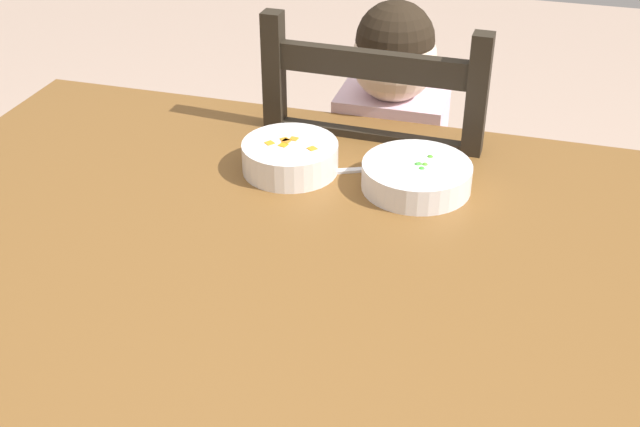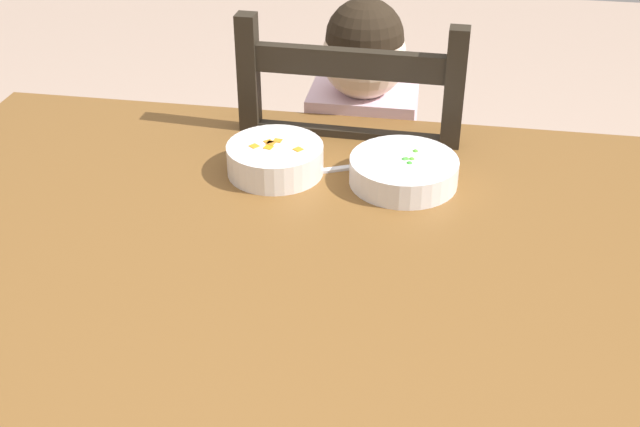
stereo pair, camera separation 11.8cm
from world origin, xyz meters
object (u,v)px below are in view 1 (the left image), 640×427
(dining_table, at_px, (305,323))
(child_figure, at_px, (385,161))
(bowl_of_carrots, at_px, (290,156))
(spoon, at_px, (331,171))
(dining_chair, at_px, (382,229))
(bowl_of_peas, at_px, (417,175))

(dining_table, relative_size, child_figure, 1.50)
(bowl_of_carrots, bearing_deg, spoon, 7.19)
(spoon, bearing_deg, child_figure, 81.85)
(bowl_of_carrots, height_order, spoon, bowl_of_carrots)
(spoon, bearing_deg, dining_chair, 82.30)
(dining_chair, relative_size, bowl_of_carrots, 5.92)
(child_figure, bearing_deg, dining_table, -89.70)
(bowl_of_carrots, xyz_separation_m, spoon, (0.07, 0.01, -0.02))
(dining_table, bearing_deg, child_figure, 90.30)
(dining_chair, height_order, bowl_of_peas, dining_chair)
(dining_chair, distance_m, spoon, 0.41)
(spoon, bearing_deg, bowl_of_peas, -3.36)
(bowl_of_carrots, distance_m, spoon, 0.07)
(dining_chair, relative_size, spoon, 7.44)
(dining_table, height_order, bowl_of_carrots, bowl_of_carrots)
(dining_chair, bearing_deg, spoon, -97.70)
(dining_chair, distance_m, bowl_of_peas, 0.45)
(dining_table, distance_m, dining_chair, 0.62)
(child_figure, distance_m, bowl_of_carrots, 0.34)
(spoon, bearing_deg, dining_table, -81.67)
(dining_table, relative_size, bowl_of_carrots, 8.79)
(dining_table, height_order, spoon, spoon)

